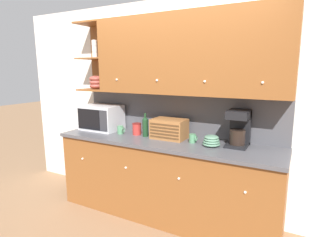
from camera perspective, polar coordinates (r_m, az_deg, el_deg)
name	(u,v)px	position (r m, az deg, el deg)	size (l,w,h in m)	color
ground_plane	(175,203)	(3.68, 1.62, -18.01)	(24.00, 24.00, 0.00)	#896647
wall_back	(177,107)	(3.29, 1.96, 2.53)	(5.07, 0.06, 2.60)	silver
counter_unit	(164,178)	(3.22, -0.78, -12.85)	(2.69, 0.65, 0.96)	brown
backsplash_panel	(176,114)	(3.27, 1.68, 1.04)	(2.67, 0.01, 0.53)	#4C4C51
upper_cabinets	(183,55)	(3.02, 3.30, 13.63)	(2.67, 0.36, 0.89)	brown
microwave	(101,117)	(3.67, -14.28, 0.22)	(0.53, 0.37, 0.33)	silver
mug_blue_second	(121,130)	(3.39, -10.28, -2.45)	(0.09, 0.08, 0.10)	#4C845B
storage_canister	(137,129)	(3.32, -6.80, -2.26)	(0.11, 0.11, 0.15)	#B22D28
wine_bottle	(145,126)	(3.20, -4.96, -1.62)	(0.07, 0.07, 0.29)	#19381E
bread_box	(169,129)	(3.10, 0.28, -2.26)	(0.40, 0.27, 0.23)	#996033
mug	(193,138)	(2.95, 5.39, -4.33)	(0.09, 0.08, 0.10)	#4C845B
bowl_stack_on_counter	(211,141)	(2.84, 9.42, -4.85)	(0.19, 0.19, 0.12)	slate
coffee_maker	(239,127)	(2.89, 15.15, -1.88)	(0.22, 0.28, 0.39)	black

